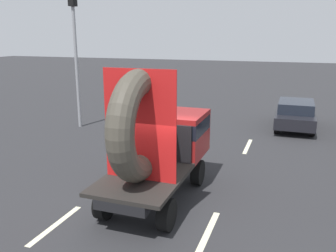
{
  "coord_description": "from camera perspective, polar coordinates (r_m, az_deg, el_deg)",
  "views": [
    {
      "loc": [
        3.66,
        -8.46,
        4.57
      ],
      "look_at": [
        0.17,
        1.29,
        1.94
      ],
      "focal_mm": 37.91,
      "sensor_mm": 36.0,
      "label": 1
    }
  ],
  "objects": [
    {
      "name": "lane_dash_left_near",
      "position": [
        9.59,
        -17.64,
        -14.9
      ],
      "size": [
        0.16,
        2.03,
        0.01
      ],
      "primitive_type": "cube",
      "rotation": [
        0.0,
        0.0,
        1.57
      ],
      "color": "beige",
      "rests_on": "ground_plane"
    },
    {
      "name": "distant_sedan",
      "position": [
        19.11,
        19.79,
        1.9
      ],
      "size": [
        1.85,
        4.31,
        1.41
      ],
      "color": "black",
      "rests_on": "ground_plane"
    },
    {
      "name": "flatbed_truck",
      "position": [
        10.01,
        -1.54,
        -1.98
      ],
      "size": [
        2.02,
        4.78,
        3.83
      ],
      "color": "black",
      "rests_on": "ground_plane"
    },
    {
      "name": "lane_dash_right_near",
      "position": [
        8.72,
        6.04,
        -17.41
      ],
      "size": [
        0.16,
        2.55,
        0.01
      ],
      "primitive_type": "cube",
      "rotation": [
        0.0,
        0.0,
        1.57
      ],
      "color": "beige",
      "rests_on": "ground_plane"
    },
    {
      "name": "traffic_light",
      "position": [
        18.46,
        -14.73,
        13.24
      ],
      "size": [
        0.42,
        0.36,
        6.86
      ],
      "color": "gray",
      "rests_on": "ground_plane"
    },
    {
      "name": "lane_dash_right_far",
      "position": [
        15.53,
        12.69,
        -3.2
      ],
      "size": [
        0.16,
        2.13,
        0.01
      ],
      "primitive_type": "cube",
      "rotation": [
        0.0,
        0.0,
        1.57
      ],
      "color": "beige",
      "rests_on": "ground_plane"
    },
    {
      "name": "lane_dash_left_far",
      "position": [
        16.08,
        -0.48,
        -2.23
      ],
      "size": [
        0.16,
        2.73,
        0.01
      ],
      "primitive_type": "cube",
      "rotation": [
        0.0,
        0.0,
        1.57
      ],
      "color": "beige",
      "rests_on": "ground_plane"
    },
    {
      "name": "ground_plane",
      "position": [
        10.29,
        -3.41,
        -12.12
      ],
      "size": [
        120.0,
        120.0,
        0.0
      ],
      "primitive_type": "plane",
      "color": "#28282B"
    }
  ]
}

